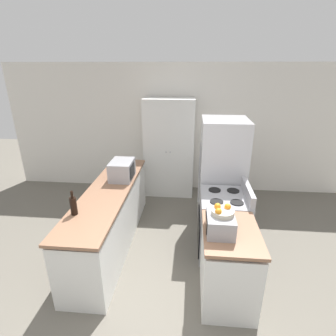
{
  "coord_description": "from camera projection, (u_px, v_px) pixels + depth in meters",
  "views": [
    {
      "loc": [
        0.35,
        -1.87,
        2.52
      ],
      "look_at": [
        0.0,
        1.89,
        1.05
      ],
      "focal_mm": 28.0,
      "sensor_mm": 36.0,
      "label": 1
    }
  ],
  "objects": [
    {
      "name": "refrigerator",
      "position": [
        221.0,
        174.0,
        4.21
      ],
      "size": [
        0.72,
        0.75,
        1.79
      ],
      "color": "#B7B7BC",
      "rests_on": "ground_plane"
    },
    {
      "name": "toaster_oven",
      "position": [
        220.0,
        223.0,
        2.72
      ],
      "size": [
        0.29,
        0.38,
        0.2
      ],
      "color": "#939399",
      "rests_on": "counter_right"
    },
    {
      "name": "wall_back",
      "position": [
        175.0,
        129.0,
        5.43
      ],
      "size": [
        7.0,
        0.06,
        2.6
      ],
      "color": "silver",
      "rests_on": "ground_plane"
    },
    {
      "name": "pantry_cabinet",
      "position": [
        169.0,
        148.0,
        5.27
      ],
      "size": [
        0.98,
        0.52,
        1.96
      ],
      "color": "silver",
      "rests_on": "ground_plane"
    },
    {
      "name": "microwave",
      "position": [
        122.0,
        170.0,
        4.01
      ],
      "size": [
        0.34,
        0.45,
        0.29
      ],
      "color": "#939399",
      "rests_on": "counter_left"
    },
    {
      "name": "wine_bottle",
      "position": [
        73.0,
        205.0,
        3.04
      ],
      "size": [
        0.08,
        0.08,
        0.3
      ],
      "color": "black",
      "rests_on": "counter_left"
    },
    {
      "name": "counter_left",
      "position": [
        111.0,
        218.0,
        3.87
      ],
      "size": [
        0.6,
        2.55,
        0.9
      ],
      "color": "silver",
      "rests_on": "ground_plane"
    },
    {
      "name": "stove",
      "position": [
        223.0,
        224.0,
        3.66
      ],
      "size": [
        0.66,
        0.72,
        1.06
      ],
      "color": "#9E9EA3",
      "rests_on": "ground_plane"
    },
    {
      "name": "counter_right",
      "position": [
        228.0,
        266.0,
        2.93
      ],
      "size": [
        0.6,
        0.83,
        0.9
      ],
      "color": "silver",
      "rests_on": "ground_plane"
    },
    {
      "name": "fruit_bowl",
      "position": [
        222.0,
        211.0,
        2.68
      ],
      "size": [
        0.23,
        0.23,
        0.1
      ],
      "color": "#B2A893",
      "rests_on": "toaster_oven"
    },
    {
      "name": "ground_plane",
      "position": [
        151.0,
        330.0,
        2.68
      ],
      "size": [
        14.0,
        14.0,
        0.0
      ],
      "primitive_type": "plane",
      "color": "#666056"
    }
  ]
}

